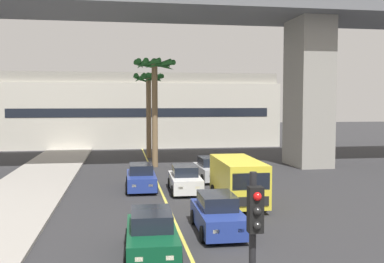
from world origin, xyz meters
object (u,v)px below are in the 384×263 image
traffic_light_median_near (254,261)px  car_queue_front (211,169)px  car_queue_second (185,180)px  car_queue_third (152,235)px  car_queue_fifth (141,178)px  car_queue_fourth (217,214)px  palm_tree_near_median (154,81)px  delivery_van (238,180)px  palm_tree_mid_median (149,91)px

traffic_light_median_near → car_queue_front: bearing=80.3°
car_queue_front → car_queue_second: size_ratio=1.00×
car_queue_third → car_queue_fifth: size_ratio=1.01×
traffic_light_median_near → car_queue_third: bearing=98.0°
car_queue_third → car_queue_fourth: 3.77m
car_queue_second → car_queue_third: 11.06m
car_queue_fourth → traffic_light_median_near: traffic_light_median_near is taller
car_queue_fourth → palm_tree_near_median: bearing=93.6°
car_queue_third → delivery_van: size_ratio=0.78×
palm_tree_mid_median → delivery_van: bearing=-80.5°
car_queue_front → palm_tree_near_median: size_ratio=0.47×
palm_tree_near_median → delivery_van: bearing=-76.8°
palm_tree_near_median → car_queue_third: bearing=-94.6°
car_queue_second → car_queue_fourth: (0.17, -8.30, 0.00)m
palm_tree_mid_median → car_queue_third: bearing=-93.4°
traffic_light_median_near → palm_tree_near_median: (0.55, 29.29, 4.33)m
car_queue_front → car_queue_fourth: same height
car_queue_front → traffic_light_median_near: bearing=-99.7°
delivery_van → palm_tree_near_median: size_ratio=0.59×
car_queue_second → palm_tree_mid_median: bearing=93.8°
car_queue_fifth → car_queue_front: bearing=28.2°
car_queue_fifth → car_queue_second: bearing=-22.6°
delivery_van → palm_tree_mid_median: (-3.37, 20.25, 5.07)m
car_queue_front → palm_tree_near_median: palm_tree_near_median is taller
car_queue_fifth → delivery_van: delivery_van is taller
traffic_light_median_near → palm_tree_near_median: 29.61m
car_queue_second → car_queue_fifth: size_ratio=1.01×
car_queue_second → delivery_van: size_ratio=0.79×
delivery_van → palm_tree_near_median: bearing=103.2°
car_queue_front → delivery_van: size_ratio=0.79×
traffic_light_median_near → delivery_van: bearing=75.9°
car_queue_fourth → delivery_van: delivery_van is taller
car_queue_fifth → traffic_light_median_near: bearing=-87.2°
delivery_van → palm_tree_near_median: palm_tree_near_median is taller
delivery_van → palm_tree_mid_median: size_ratio=0.65×
car_queue_second → palm_tree_near_median: (-1.02, 10.35, 6.32)m
car_queue_third → palm_tree_near_median: palm_tree_near_median is taller
car_queue_third → car_queue_fifth: 11.79m
car_queue_second → delivery_van: delivery_van is taller
car_queue_third → palm_tree_near_median: (1.70, 21.08, 6.32)m
traffic_light_median_near → palm_tree_mid_median: bearing=89.3°
car_queue_fifth → palm_tree_mid_median: (1.44, 15.52, 5.63)m
car_queue_fourth → car_queue_fifth: bearing=106.2°
car_queue_second → car_queue_fourth: same height
car_queue_front → palm_tree_mid_median: size_ratio=0.51×
car_queue_fourth → car_queue_fifth: size_ratio=1.00×
car_queue_fourth → delivery_van: size_ratio=0.78×
car_queue_fourth → traffic_light_median_near: 10.96m
delivery_van → palm_tree_near_median: (-3.28, 14.02, 5.75)m
car_queue_second → car_queue_fourth: bearing=-88.9°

